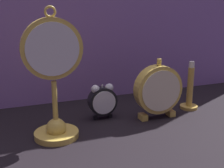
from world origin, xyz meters
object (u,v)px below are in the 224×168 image
pocket_watch_on_stand (54,86)px  mantel_clock_silver (158,90)px  alarm_clock_twin_bell (103,100)px  brass_candlestick (190,93)px

pocket_watch_on_stand → mantel_clock_silver: size_ratio=1.85×
mantel_clock_silver → pocket_watch_on_stand: bearing=-175.3°
alarm_clock_twin_bell → mantel_clock_silver: 0.17m
alarm_clock_twin_bell → pocket_watch_on_stand: bearing=-152.8°
alarm_clock_twin_bell → brass_candlestick: bearing=-3.7°
mantel_clock_silver → brass_candlestick: 0.15m
pocket_watch_on_stand → brass_candlestick: size_ratio=2.15×
alarm_clock_twin_bell → brass_candlestick: 0.30m
brass_candlestick → mantel_clock_silver: bearing=-165.5°
alarm_clock_twin_bell → brass_candlestick: brass_candlestick is taller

